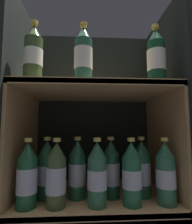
{
  "coord_description": "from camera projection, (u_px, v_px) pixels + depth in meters",
  "views": [
    {
      "loc": [
        -0.04,
        -0.6,
        0.46
      ],
      "look_at": [
        0.0,
        0.14,
        0.54
      ],
      "focal_mm": 28.0,
      "sensor_mm": 36.0,
      "label": 1
    }
  ],
  "objects": [
    {
      "name": "bottle_lower_back_3",
      "position": [
        142.0,
        170.0,
        0.74
      ],
      "size": [
        0.07,
        0.07,
        0.25
      ],
      "color": "#1E5638",
      "rests_on": "shelf_lower"
    },
    {
      "name": "bottle_lower_front_2",
      "position": [
        96.0,
        175.0,
        0.65
      ],
      "size": [
        0.07,
        0.07,
        0.25
      ],
      "color": "#285B42",
      "rests_on": "shelf_lower"
    },
    {
      "name": "fridge_side_right",
      "position": [
        166.0,
        120.0,
        0.82
      ],
      "size": [
        0.02,
        0.45,
        1.02
      ],
      "primitive_type": "cube",
      "color": "black",
      "rests_on": "ground_plane"
    },
    {
      "name": "bottle_lower_front_0",
      "position": [
        27.0,
        176.0,
        0.63
      ],
      "size": [
        0.07,
        0.07,
        0.25
      ],
      "color": "#194C2D",
      "rests_on": "shelf_lower"
    },
    {
      "name": "bottle_lower_back_0",
      "position": [
        47.0,
        171.0,
        0.71
      ],
      "size": [
        0.07,
        0.07,
        0.25
      ],
      "color": "#1E5638",
      "rests_on": "shelf_lower"
    },
    {
      "name": "bottle_lower_front_3",
      "position": [
        132.0,
        174.0,
        0.65
      ],
      "size": [
        0.07,
        0.07,
        0.25
      ],
      "color": "#1E5638",
      "rests_on": "shelf_lower"
    },
    {
      "name": "bottle_lower_front_4",
      "position": [
        166.0,
        174.0,
        0.66
      ],
      "size": [
        0.07,
        0.07,
        0.25
      ],
      "color": "#285B42",
      "rests_on": "shelf_lower"
    },
    {
      "name": "bottle_upper_front_2",
      "position": [
        156.0,
        58.0,
        0.71
      ],
      "size": [
        0.07,
        0.07,
        0.25
      ],
      "color": "#144228",
      "rests_on": "shelf_upper"
    },
    {
      "name": "fridge_side_left",
      "position": [
        21.0,
        119.0,
        0.78
      ],
      "size": [
        0.02,
        0.45,
        1.02
      ],
      "primitive_type": "cube",
      "color": "black",
      "rests_on": "ground_plane"
    },
    {
      "name": "bottle_lower_front_1",
      "position": [
        56.0,
        176.0,
        0.64
      ],
      "size": [
        0.07,
        0.07,
        0.25
      ],
      "color": "#384C28",
      "rests_on": "shelf_lower"
    },
    {
      "name": "fridge_back_wall",
      "position": [
        93.0,
        122.0,
        1.01
      ],
      "size": [
        0.69,
        0.02,
        1.02
      ],
      "primitive_type": "cube",
      "color": "black",
      "rests_on": "ground_plane"
    },
    {
      "name": "bottle_lower_back_2",
      "position": [
        111.0,
        170.0,
        0.73
      ],
      "size": [
        0.07,
        0.07,
        0.25
      ],
      "color": "#194C2D",
      "rests_on": "shelf_lower"
    },
    {
      "name": "bottle_upper_front_0",
      "position": [
        33.0,
        54.0,
        0.68
      ],
      "size": [
        0.07,
        0.07,
        0.25
      ],
      "color": "#384C28",
      "rests_on": "shelf_upper"
    },
    {
      "name": "bottle_upper_front_1",
      "position": [
        83.0,
        56.0,
        0.69
      ],
      "size": [
        0.07,
        0.07,
        0.25
      ],
      "color": "#285B42",
      "rests_on": "shelf_upper"
    },
    {
      "name": "shelf_upper",
      "position": [
        95.0,
        130.0,
        0.79
      ],
      "size": [
        0.65,
        0.41,
        0.65
      ],
      "color": "tan",
      "rests_on": "ground_plane"
    },
    {
      "name": "shelf_lower",
      "position": [
        95.0,
        201.0,
        0.76
      ],
      "size": [
        0.65,
        0.41,
        0.19
      ],
      "color": "tan",
      "rests_on": "ground_plane"
    },
    {
      "name": "bottle_lower_back_1",
      "position": [
        77.0,
        170.0,
        0.72
      ],
      "size": [
        0.07,
        0.07,
        0.25
      ],
      "color": "#1E5638",
      "rests_on": "shelf_lower"
    }
  ]
}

